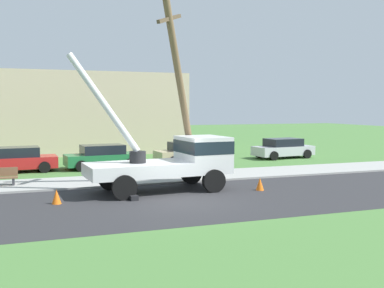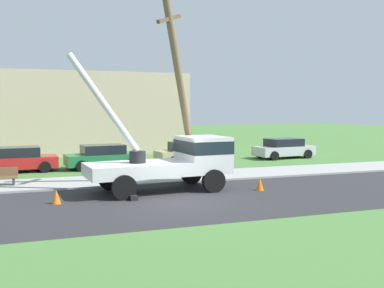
{
  "view_description": "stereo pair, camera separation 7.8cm",
  "coord_description": "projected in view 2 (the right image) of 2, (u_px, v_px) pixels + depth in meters",
  "views": [
    {
      "loc": [
        -5.54,
        -16.63,
        3.66
      ],
      "look_at": [
        1.71,
        3.53,
        1.92
      ],
      "focal_mm": 42.23,
      "sensor_mm": 36.0,
      "label": 1
    },
    {
      "loc": [
        -5.46,
        -16.65,
        3.66
      ],
      "look_at": [
        1.71,
        3.53,
        1.92
      ],
      "focal_mm": 42.23,
      "sensor_mm": 36.0,
      "label": 2
    }
  ],
  "objects": [
    {
      "name": "traffic_cone_behind",
      "position": [
        56.0,
        197.0,
        17.14
      ],
      "size": [
        0.36,
        0.36,
        0.56
      ],
      "primitive_type": "cone",
      "color": "orange",
      "rests_on": "ground"
    },
    {
      "name": "sidewalk_strip",
      "position": [
        147.0,
        179.0,
        22.91
      ],
      "size": [
        80.0,
        3.35,
        0.1
      ],
      "primitive_type": "cube",
      "color": "#9E9E99",
      "rests_on": "ground"
    },
    {
      "name": "utility_truck",
      "position": [
        176.0,
        158.0,
        19.98
      ],
      "size": [
        6.93,
        3.24,
        5.98
      ],
      "color": "silver",
      "rests_on": "ground"
    },
    {
      "name": "road_asphalt",
      "position": [
        181.0,
        200.0,
        17.76
      ],
      "size": [
        80.0,
        7.63,
        0.01
      ],
      "primitive_type": "cube",
      "color": "#2B2B2D",
      "rests_on": "ground"
    },
    {
      "name": "parked_sedan_tan",
      "position": [
        190.0,
        153.0,
        29.48
      ],
      "size": [
        4.52,
        2.23,
        1.42
      ],
      "color": "tan",
      "rests_on": "ground"
    },
    {
      "name": "parked_sedan_silver",
      "position": [
        284.0,
        148.0,
        32.59
      ],
      "size": [
        4.55,
        2.29,
        1.42
      ],
      "color": "#B7B7BF",
      "rests_on": "ground"
    },
    {
      "name": "traffic_cone_ahead",
      "position": [
        260.0,
        184.0,
        19.93
      ],
      "size": [
        0.36,
        0.36,
        0.56
      ],
      "primitive_type": "cone",
      "color": "orange",
      "rests_on": "ground"
    },
    {
      "name": "lowrise_building_backdrop",
      "position": [
        72.0,
        113.0,
        36.22
      ],
      "size": [
        18.0,
        6.0,
        6.4
      ],
      "primitive_type": "cube",
      "color": "#C6B293",
      "rests_on": "ground"
    },
    {
      "name": "ground_plane",
      "position": [
        123.0,
        164.0,
        29.03
      ],
      "size": [
        120.0,
        120.0,
        0.0
      ],
      "primitive_type": "plane",
      "color": "#477538"
    },
    {
      "name": "parked_sedan_green",
      "position": [
        103.0,
        157.0,
        27.15
      ],
      "size": [
        4.54,
        2.27,
        1.42
      ],
      "color": "#1E6638",
      "rests_on": "ground"
    },
    {
      "name": "parked_sedan_red",
      "position": [
        17.0,
        160.0,
        25.56
      ],
      "size": [
        4.48,
        2.16,
        1.42
      ],
      "color": "#B21E1E",
      "rests_on": "ground"
    },
    {
      "name": "leaning_utility_pole",
      "position": [
        181.0,
        90.0,
        20.92
      ],
      "size": [
        2.78,
        2.39,
        8.68
      ],
      "color": "brown",
      "rests_on": "ground"
    }
  ]
}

